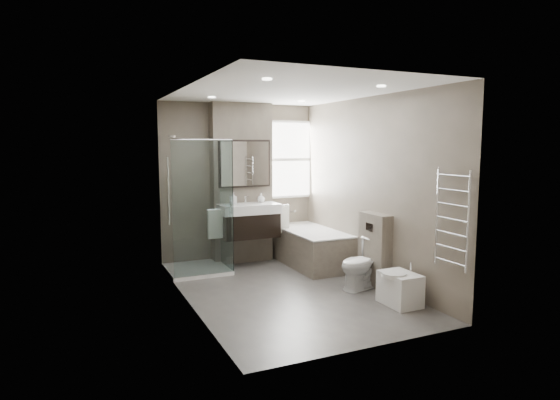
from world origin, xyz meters
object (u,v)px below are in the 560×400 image
vanity (249,220)px  toilet (362,264)px  bidet (400,288)px  bathtub (310,245)px

vanity → toilet: bearing=-60.7°
vanity → bidet: (1.01, -2.46, -0.53)m
vanity → toilet: 2.02m
vanity → bidet: vanity is taller
bidet → bathtub: bearing=92.4°
vanity → toilet: (0.97, -1.73, -0.40)m
bathtub → toilet: (0.05, -1.40, 0.03)m
bidet → toilet: bearing=93.4°
toilet → bidet: 0.75m
toilet → bidet: (0.04, -0.74, -0.13)m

